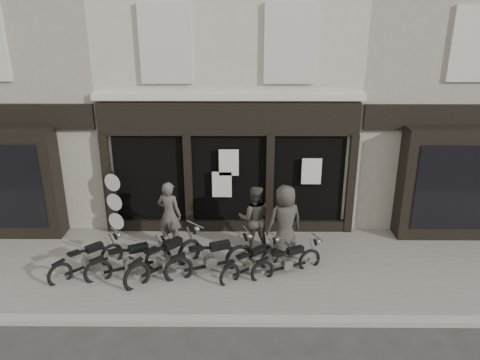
{
  "coord_description": "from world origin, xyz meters",
  "views": [
    {
      "loc": [
        0.39,
        -9.47,
        6.31
      ],
      "look_at": [
        0.32,
        1.6,
        2.18
      ],
      "focal_mm": 35.0,
      "sensor_mm": 36.0,
      "label": 1
    }
  ],
  "objects_px": {
    "motorcycle_0": "(88,262)",
    "man_right": "(285,221)",
    "motorcycle_2": "(165,261)",
    "motorcycle_4": "(251,264)",
    "advert_sign_post": "(115,207)",
    "motorcycle_3": "(211,261)",
    "motorcycle_5": "(287,263)",
    "man_left": "(169,214)",
    "motorcycle_1": "(130,263)",
    "man_centre": "(254,218)"
  },
  "relations": [
    {
      "from": "motorcycle_0",
      "to": "man_right",
      "type": "relative_size",
      "value": 0.81
    },
    {
      "from": "motorcycle_2",
      "to": "motorcycle_4",
      "type": "xyz_separation_m",
      "value": [
        2.12,
        -0.0,
        -0.09
      ]
    },
    {
      "from": "motorcycle_4",
      "to": "advert_sign_post",
      "type": "distance_m",
      "value": 4.33
    },
    {
      "from": "motorcycle_3",
      "to": "motorcycle_4",
      "type": "relative_size",
      "value": 1.37
    },
    {
      "from": "motorcycle_2",
      "to": "advert_sign_post",
      "type": "relative_size",
      "value": 0.9
    },
    {
      "from": "motorcycle_0",
      "to": "motorcycle_5",
      "type": "height_order",
      "value": "motorcycle_0"
    },
    {
      "from": "motorcycle_3",
      "to": "man_right",
      "type": "xyz_separation_m",
      "value": [
        1.88,
        0.89,
        0.66
      ]
    },
    {
      "from": "man_left",
      "to": "motorcycle_0",
      "type": "bearing_deg",
      "value": 56.41
    },
    {
      "from": "man_right",
      "to": "motorcycle_5",
      "type": "bearing_deg",
      "value": 68.08
    },
    {
      "from": "motorcycle_4",
      "to": "advert_sign_post",
      "type": "xyz_separation_m",
      "value": [
        -3.8,
        1.97,
        0.66
      ]
    },
    {
      "from": "motorcycle_0",
      "to": "man_right",
      "type": "height_order",
      "value": "man_right"
    },
    {
      "from": "motorcycle_2",
      "to": "motorcycle_3",
      "type": "bearing_deg",
      "value": -45.39
    },
    {
      "from": "man_right",
      "to": "motorcycle_4",
      "type": "bearing_deg",
      "value": 23.17
    },
    {
      "from": "motorcycle_1",
      "to": "motorcycle_2",
      "type": "height_order",
      "value": "motorcycle_2"
    },
    {
      "from": "motorcycle_0",
      "to": "motorcycle_1",
      "type": "distance_m",
      "value": 1.07
    },
    {
      "from": "man_left",
      "to": "man_right",
      "type": "xyz_separation_m",
      "value": [
        3.06,
        -0.51,
        0.05
      ]
    },
    {
      "from": "motorcycle_4",
      "to": "man_left",
      "type": "distance_m",
      "value": 2.7
    },
    {
      "from": "motorcycle_5",
      "to": "man_centre",
      "type": "xyz_separation_m",
      "value": [
        -0.79,
        1.23,
        0.65
      ]
    },
    {
      "from": "motorcycle_0",
      "to": "motorcycle_1",
      "type": "height_order",
      "value": "motorcycle_1"
    },
    {
      "from": "motorcycle_3",
      "to": "motorcycle_4",
      "type": "height_order",
      "value": "motorcycle_3"
    },
    {
      "from": "motorcycle_1",
      "to": "man_right",
      "type": "relative_size",
      "value": 1.03
    },
    {
      "from": "motorcycle_3",
      "to": "motorcycle_5",
      "type": "relative_size",
      "value": 1.19
    },
    {
      "from": "motorcycle_1",
      "to": "motorcycle_5",
      "type": "xyz_separation_m",
      "value": [
        3.87,
        0.07,
        -0.04
      ]
    },
    {
      "from": "motorcycle_1",
      "to": "motorcycle_3",
      "type": "xyz_separation_m",
      "value": [
        1.98,
        0.05,
        0.02
      ]
    },
    {
      "from": "motorcycle_2",
      "to": "motorcycle_5",
      "type": "xyz_separation_m",
      "value": [
        3.01,
        0.03,
        -0.07
      ]
    },
    {
      "from": "motorcycle_5",
      "to": "man_centre",
      "type": "height_order",
      "value": "man_centre"
    },
    {
      "from": "motorcycle_1",
      "to": "motorcycle_3",
      "type": "height_order",
      "value": "motorcycle_3"
    },
    {
      "from": "motorcycle_1",
      "to": "man_centre",
      "type": "distance_m",
      "value": 3.39
    },
    {
      "from": "motorcycle_2",
      "to": "motorcycle_5",
      "type": "height_order",
      "value": "motorcycle_2"
    },
    {
      "from": "man_right",
      "to": "man_centre",
      "type": "bearing_deg",
      "value": -47.16
    },
    {
      "from": "motorcycle_2",
      "to": "man_left",
      "type": "height_order",
      "value": "man_left"
    },
    {
      "from": "motorcycle_4",
      "to": "man_right",
      "type": "xyz_separation_m",
      "value": [
        0.88,
        0.91,
        0.74
      ]
    },
    {
      "from": "motorcycle_4",
      "to": "man_right",
      "type": "height_order",
      "value": "man_right"
    },
    {
      "from": "motorcycle_3",
      "to": "man_centre",
      "type": "relative_size",
      "value": 1.2
    },
    {
      "from": "man_left",
      "to": "man_centre",
      "type": "xyz_separation_m",
      "value": [
        2.29,
        -0.16,
        -0.03
      ]
    },
    {
      "from": "motorcycle_4",
      "to": "motorcycle_0",
      "type": "bearing_deg",
      "value": 139.98
    },
    {
      "from": "motorcycle_1",
      "to": "man_left",
      "type": "relative_size",
      "value": 1.08
    },
    {
      "from": "motorcycle_1",
      "to": "motorcycle_2",
      "type": "xyz_separation_m",
      "value": [
        0.86,
        0.04,
        0.03
      ]
    },
    {
      "from": "motorcycle_5",
      "to": "motorcycle_3",
      "type": "bearing_deg",
      "value": 155.72
    },
    {
      "from": "motorcycle_0",
      "to": "advert_sign_post",
      "type": "bearing_deg",
      "value": 38.93
    },
    {
      "from": "motorcycle_2",
      "to": "motorcycle_1",
      "type": "bearing_deg",
      "value": 136.06
    },
    {
      "from": "motorcycle_5",
      "to": "man_right",
      "type": "distance_m",
      "value": 1.14
    },
    {
      "from": "motorcycle_3",
      "to": "man_left",
      "type": "height_order",
      "value": "man_left"
    },
    {
      "from": "motorcycle_1",
      "to": "man_right",
      "type": "bearing_deg",
      "value": -11.6
    },
    {
      "from": "man_centre",
      "to": "man_right",
      "type": "bearing_deg",
      "value": 157.6
    },
    {
      "from": "motorcycle_1",
      "to": "motorcycle_3",
      "type": "relative_size",
      "value": 0.93
    },
    {
      "from": "motorcycle_1",
      "to": "motorcycle_4",
      "type": "relative_size",
      "value": 1.27
    },
    {
      "from": "man_left",
      "to": "advert_sign_post",
      "type": "xyz_separation_m",
      "value": [
        -1.61,
        0.55,
        -0.04
      ]
    },
    {
      "from": "motorcycle_3",
      "to": "advert_sign_post",
      "type": "relative_size",
      "value": 1.04
    },
    {
      "from": "man_right",
      "to": "motorcycle_3",
      "type": "bearing_deg",
      "value": 2.54
    }
  ]
}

